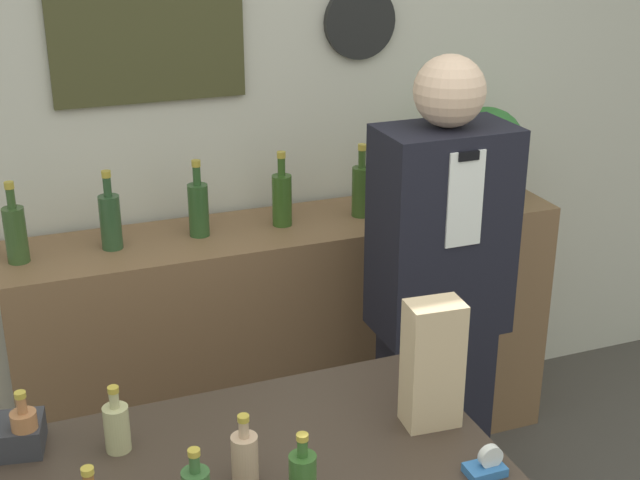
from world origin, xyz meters
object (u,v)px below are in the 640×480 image
object	(u,v)px
shopkeeper	(438,311)
tape_dispenser	(487,465)
paper_bag	(432,364)
potted_plant	(485,149)

from	to	relation	value
shopkeeper	tape_dispenser	distance (m)	1.02
shopkeeper	paper_bag	world-z (taller)	shopkeeper
shopkeeper	paper_bag	xyz separation A→B (m)	(-0.40, -0.70, 0.26)
potted_plant	paper_bag	bearing A→B (deg)	-125.15
shopkeeper	potted_plant	distance (m)	0.85
paper_bag	tape_dispenser	world-z (taller)	paper_bag
paper_bag	tape_dispenser	bearing A→B (deg)	-84.09
paper_bag	shopkeeper	bearing A→B (deg)	60.30
tape_dispenser	shopkeeper	bearing A→B (deg)	68.06
shopkeeper	potted_plant	size ratio (longest dim) A/B	4.55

